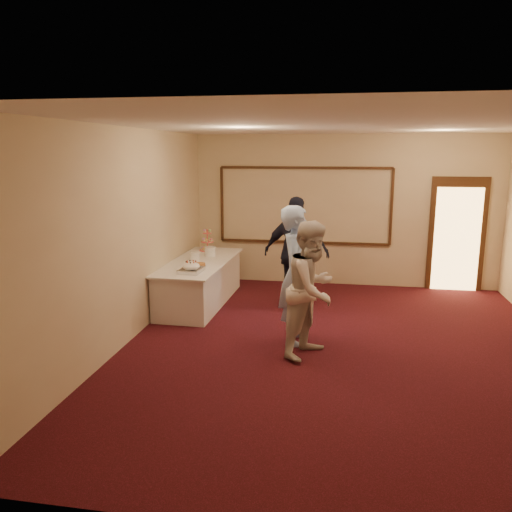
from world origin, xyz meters
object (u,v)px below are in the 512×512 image
Objects in this scene: plate_stack_b at (210,251)px; cupcake_stand at (207,242)px; guest at (296,253)px; plate_stack_a at (195,256)px; man at (297,275)px; buffet_table at (200,282)px; tart at (199,265)px; woman at (312,289)px; pavlova_tray at (191,268)px.

cupcake_stand is at bearing 110.65° from plate_stack_b.
guest is at bearing -26.07° from cupcake_stand.
plate_stack_a is 2.50m from man.
guest reaches higher than plate_stack_a.
plate_stack_a is (-0.09, 0.03, 0.46)m from buffet_table.
buffet_table is 1.80m from guest.
plate_stack_b is at bearing 67.33° from plate_stack_a.
plate_stack_b is at bearing -6.04° from guest.
man is (1.75, -1.14, 0.18)m from tart.
guest is (-0.14, 1.58, -0.01)m from man.
tart is at bearing -65.28° from plate_stack_a.
plate_stack_a is 2.97m from woman.
guest reaches higher than tart.
man reaches higher than guest.
buffet_table is at bearing -100.37° from plate_stack_b.
pavlova_tray is at bearing -83.32° from cupcake_stand.
man is at bearing -33.23° from tart.
plate_stack_b reaches higher than plate_stack_a.
plate_stack_b is 2.65m from man.
woman reaches higher than plate_stack_b.
man reaches higher than woman.
cupcake_stand is 2.21× the size of plate_stack_b.
tart is (0.02, -0.83, -0.06)m from plate_stack_b.
plate_stack_a is 0.10× the size of woman.
buffet_table is 5.23× the size of pavlova_tray.
guest reaches higher than cupcake_stand.
pavlova_tray is 0.26× the size of guest.
buffet_table is at bearing 9.03° from guest.
tart is at bearing 89.42° from pavlova_tray.
pavlova_tray is 0.27× the size of woman.
cupcake_stand reaches higher than tart.
cupcake_stand is at bearing 64.18° from woman.
guest is at bearing 0.33° from plate_stack_a.
cupcake_stand is 3.14m from man.
pavlova_tray reaches higher than plate_stack_a.
cupcake_stand reaches higher than pavlova_tray.
plate_stack_a is at bearing 55.51° from man.
woman is (0.25, -0.44, -0.07)m from man.
woman is 2.05m from guest.
buffet_table is 2.92m from woman.
guest is (1.81, -0.89, 0.03)m from cupcake_stand.
man is at bearing -22.25° from pavlova_tray.
woman is at bearing -52.80° from cupcake_stand.
buffet_table is 2.48m from man.
pavlova_tray is at bearing -83.02° from buffet_table.
woman is (2.20, -2.90, -0.04)m from cupcake_stand.
cupcake_stand is 2.49× the size of plate_stack_a.
plate_stack_a is at bearing -112.67° from plate_stack_b.
cupcake_stand is 0.24× the size of guest.
man reaches higher than plate_stack_a.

